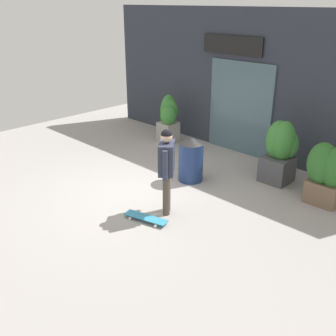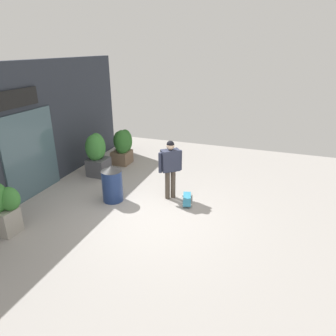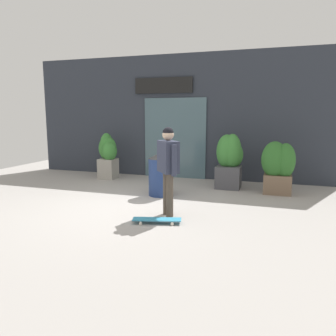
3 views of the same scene
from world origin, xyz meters
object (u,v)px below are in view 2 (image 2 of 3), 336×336
skateboard (187,199)px  trash_bin (112,183)px  planter_box_right (0,204)px  planter_box_left (96,152)px  skateboarder (170,164)px  planter_box_mid (122,145)px

skateboard → trash_bin: trash_bin is taller
skateboard → planter_box_right: planter_box_right is taller
skateboard → planter_box_left: planter_box_left is taller
skateboarder → planter_box_mid: bearing=-168.0°
skateboarder → trash_bin: bearing=-104.7°
skateboard → trash_bin: 2.02m
planter_box_mid → trash_bin: planter_box_mid is taller
skateboard → planter_box_right: (-2.73, 3.35, 0.66)m
planter_box_left → planter_box_mid: (1.18, -0.29, -0.09)m
planter_box_left → trash_bin: (-1.38, -1.32, -0.25)m
skateboard → skateboarder: bearing=-110.1°
planter_box_left → planter_box_mid: size_ratio=1.11×
planter_box_left → planter_box_right: bearing=177.4°
planter_box_right → trash_bin: (2.13, -1.48, -0.23)m
planter_box_left → planter_box_right: planter_box_left is taller
planter_box_left → trash_bin: 1.92m
skateboard → trash_bin: (-0.60, 1.87, 0.43)m
planter_box_left → skateboard: bearing=-103.7°
planter_box_mid → skateboard: bearing=-124.0°
planter_box_mid → skateboarder: bearing=-128.4°
skateboarder → planter_box_mid: 3.10m
planter_box_right → planter_box_mid: size_ratio=1.06×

